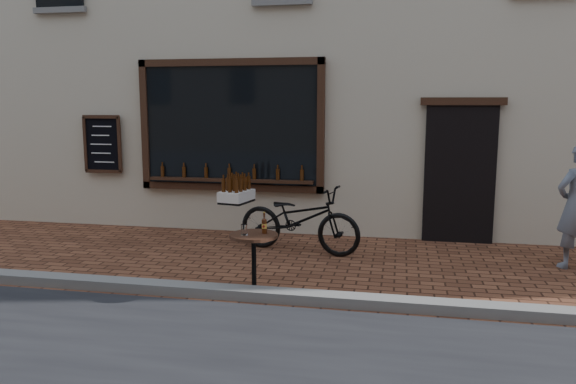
# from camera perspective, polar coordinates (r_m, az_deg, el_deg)

# --- Properties ---
(ground) EXTENTS (90.00, 90.00, 0.00)m
(ground) POSITION_cam_1_polar(r_m,az_deg,el_deg) (6.30, 1.85, -11.78)
(ground) COLOR #532C1B
(ground) RESTS_ON ground
(kerb) EXTENTS (90.00, 0.25, 0.12)m
(kerb) POSITION_cam_1_polar(r_m,az_deg,el_deg) (6.46, 2.16, -10.67)
(kerb) COLOR slate
(kerb) RESTS_ON ground
(cargo_bicycle) EXTENTS (2.31, 1.08, 1.09)m
(cargo_bicycle) POSITION_cam_1_polar(r_m,az_deg,el_deg) (8.47, 0.89, -2.66)
(cargo_bicycle) COLOR black
(cargo_bicycle) RESTS_ON ground
(bistro_table) EXTENTS (0.57, 0.57, 0.98)m
(bistro_table) POSITION_cam_1_polar(r_m,az_deg,el_deg) (6.60, -3.47, -6.05)
(bistro_table) COLOR black
(bistro_table) RESTS_ON ground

